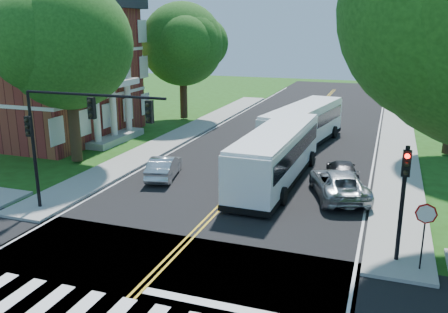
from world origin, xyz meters
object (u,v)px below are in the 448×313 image
at_px(signal_nw, 72,125).
at_px(signal_ne, 404,189).
at_px(bus_follow, 304,125).
at_px(bus_lead, 277,154).
at_px(dark_sedan, 342,170).
at_px(hatchback, 164,167).
at_px(suv, 338,183).

distance_m(signal_nw, signal_ne, 14.13).
bearing_deg(bus_follow, bus_lead, 99.60).
xyz_separation_m(signal_nw, bus_lead, (7.52, 8.08, -2.77)).
bearing_deg(signal_nw, dark_sedan, 41.30).
height_order(bus_lead, hatchback, bus_lead).
bearing_deg(bus_lead, bus_follow, -88.24).
xyz_separation_m(signal_ne, hatchback, (-12.88, 6.52, -2.30)).
relative_size(signal_nw, hatchback, 1.79).
bearing_deg(dark_sedan, bus_lead, 12.14).
xyz_separation_m(signal_nw, dark_sedan, (11.07, 9.73, -3.81)).
distance_m(signal_nw, suv, 13.49).
bearing_deg(dark_sedan, signal_nw, 28.62).
relative_size(signal_ne, suv, 0.84).
bearing_deg(signal_ne, hatchback, 153.15).
xyz_separation_m(bus_follow, dark_sedan, (3.59, -7.16, -1.03)).
bearing_deg(bus_lead, hatchback, 15.25).
bearing_deg(signal_nw, bus_lead, 47.06).
xyz_separation_m(bus_lead, dark_sedan, (3.55, 1.64, -1.04)).
height_order(hatchback, suv, suv).
xyz_separation_m(bus_lead, hatchback, (-6.35, -1.55, -0.94)).
height_order(signal_ne, bus_lead, signal_ne).
bearing_deg(suv, signal_nw, 11.88).
bearing_deg(signal_ne, dark_sedan, 107.09).
distance_m(signal_nw, bus_lead, 11.38).
relative_size(signal_nw, bus_lead, 0.61).
height_order(suv, dark_sedan, suv).
relative_size(signal_nw, bus_follow, 0.60).
relative_size(bus_lead, hatchback, 2.96).
height_order(bus_follow, hatchback, bus_follow).
bearing_deg(bus_lead, signal_nw, 48.55).
bearing_deg(hatchback, bus_lead, -179.56).
bearing_deg(dark_sedan, suv, 79.22).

